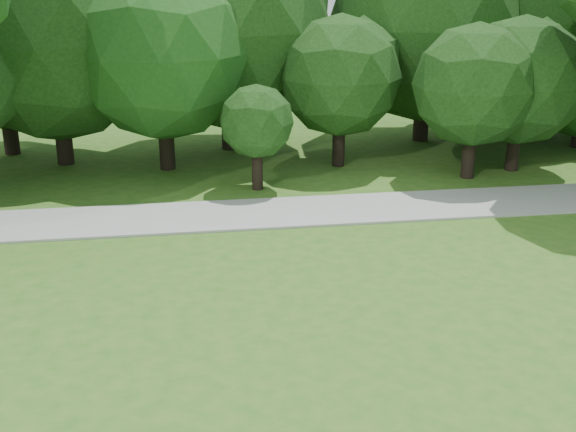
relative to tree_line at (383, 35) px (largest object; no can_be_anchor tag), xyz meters
name	(u,v)px	position (x,y,z in m)	size (l,w,h in m)	color
ground	(411,389)	(-3.50, -14.49, -3.67)	(100.00, 100.00, 0.00)	#30651D
walkway	(312,211)	(-3.50, -6.49, -3.64)	(60.00, 2.20, 0.06)	gray
tree_line	(383,35)	(0.00, 0.00, 0.00)	(40.83, 11.00, 7.66)	black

